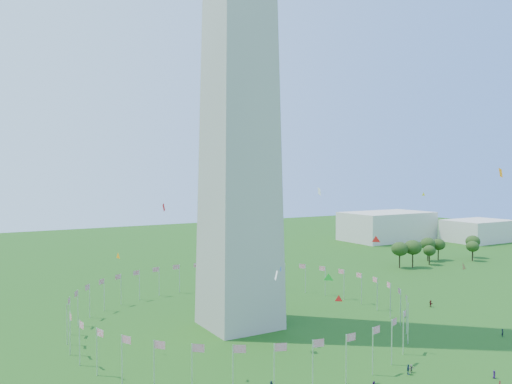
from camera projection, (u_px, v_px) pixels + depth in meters
flag_ring at (240, 308)px, 123.45m from camera, size 80.24×80.24×9.00m
gov_building_east_a at (387, 226)px, 285.26m from camera, size 50.00×30.00×16.00m
gov_building_east_b at (478, 231)px, 279.63m from camera, size 35.00×25.00×12.00m
crowd at (406, 383)px, 87.34m from camera, size 106.36×76.48×1.92m
kites_aloft at (360, 250)px, 108.31m from camera, size 120.02×71.53×37.28m
tree_line_east at (433, 252)px, 210.55m from camera, size 53.63×15.40×10.93m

